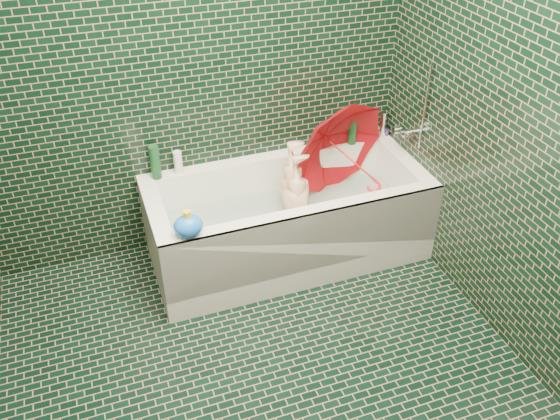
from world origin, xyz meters
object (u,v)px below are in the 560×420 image
object	(u,v)px
bath_toy	(188,226)
umbrella	(351,160)
child	(298,213)
bathtub	(288,228)
rubber_duck	(359,133)

from	to	relation	value
bath_toy	umbrella	bearing A→B (deg)	2.62
child	umbrella	xyz separation A→B (m)	(0.37, 0.05, 0.28)
bathtub	child	bearing A→B (deg)	2.44
bathtub	umbrella	xyz separation A→B (m)	(0.43, 0.06, 0.38)
umbrella	rubber_duck	bearing A→B (deg)	41.85
child	umbrella	world-z (taller)	umbrella
bath_toy	child	bearing A→B (deg)	7.17
bathtub	child	xyz separation A→B (m)	(0.07, 0.00, 0.10)
bathtub	child	size ratio (longest dim) A/B	1.89
umbrella	bath_toy	size ratio (longest dim) A/B	3.55
umbrella	bath_toy	world-z (taller)	umbrella
bathtub	rubber_duck	bearing A→B (deg)	28.93
child	bath_toy	world-z (taller)	bath_toy
child	rubber_duck	size ratio (longest dim) A/B	7.98
umbrella	bath_toy	xyz separation A→B (m)	(-1.11, -0.36, 0.03)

